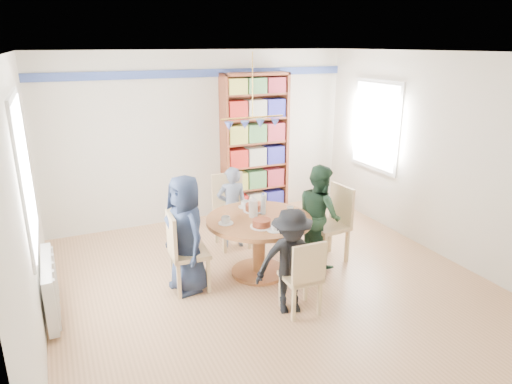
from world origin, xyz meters
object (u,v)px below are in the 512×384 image
chair_right (334,220)px  person_far (232,207)px  person_left (186,234)px  chair_far (230,206)px  dining_table (259,233)px  chair_near (304,274)px  bookshelf (255,146)px  person_right (319,215)px  radiator (50,287)px  chair_left (182,248)px  person_near (291,262)px

chair_right → person_far: bearing=139.5°
person_left → chair_far: bearing=125.7°
dining_table → chair_near: 1.04m
dining_table → person_far: 0.90m
bookshelf → person_right: bearing=-90.3°
radiator → person_left: bearing=-0.8°
chair_far → bookshelf: size_ratio=0.44×
radiator → chair_right: 3.49m
chair_left → bookshelf: 2.84m
chair_far → bookshelf: 1.48m
chair_right → person_left: (-2.01, 0.02, 0.14)m
chair_right → chair_far: bearing=136.2°
person_right → person_far: bearing=45.2°
dining_table → radiator: bearing=179.6°
person_left → person_near: 1.27m
chair_left → chair_near: bearing=-44.8°
radiator → person_left: size_ratio=0.71×
chair_near → person_left: (-0.97, 1.03, 0.23)m
person_right → bookshelf: bookshelf is taller
chair_near → bookshelf: (0.82, 3.09, 0.68)m
chair_far → person_far: (-0.01, -0.10, 0.02)m
dining_table → chair_left: size_ratio=1.34×
person_right → person_far: person_right is taller
chair_far → bookshelf: (0.85, 1.05, 0.59)m
radiator → dining_table: size_ratio=0.77×
radiator → dining_table: bearing=-0.4°
person_far → bookshelf: (0.87, 1.16, 0.57)m
chair_right → person_near: bearing=-141.6°
chair_far → person_near: (-0.05, -1.92, 0.02)m
chair_near → chair_far: bearing=91.1°
chair_left → person_right: size_ratio=0.73×
chair_far → person_far: size_ratio=0.88×
radiator → person_left: person_left is taller
radiator → chair_far: size_ratio=0.97×
chair_near → radiator: bearing=156.9°
chair_far → chair_near: bearing=-88.9°
chair_right → person_near: person_near is taller
bookshelf → person_near: bearing=-107.0°
dining_table → chair_near: chair_near is taller
person_left → chair_right: bearing=77.8°
chair_right → person_left: bearing=179.4°
radiator → person_right: person_right is taller
person_near → radiator: bearing=173.7°
dining_table → chair_far: chair_far is taller
chair_near → person_near: size_ratio=0.73×
chair_far → person_right: bearing=-50.7°
chair_right → person_right: person_right is taller
person_right → radiator: bearing=91.7°
chair_left → person_near: 1.30m
dining_table → chair_far: 1.01m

